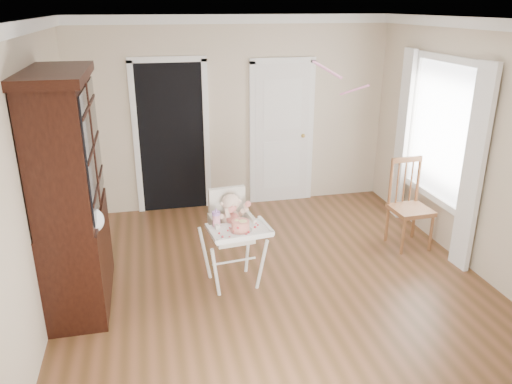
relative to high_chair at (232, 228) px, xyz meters
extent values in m
plane|color=#54381D|center=(0.45, -0.21, -0.66)|extent=(5.00, 5.00, 0.00)
plane|color=white|center=(0.45, -0.21, 2.04)|extent=(5.00, 5.00, 0.00)
plane|color=beige|center=(0.45, 2.29, 0.69)|extent=(4.50, 0.00, 4.50)
plane|color=beige|center=(-1.80, -0.21, 0.69)|extent=(0.00, 5.00, 5.00)
plane|color=beige|center=(2.70, -0.21, 0.69)|extent=(0.00, 5.00, 5.00)
cube|color=black|center=(-0.45, 2.27, 0.39)|extent=(0.90, 0.03, 2.10)
cube|color=white|center=(-0.94, 2.27, 0.39)|extent=(0.08, 0.05, 2.18)
cube|color=white|center=(0.04, 2.27, 0.39)|extent=(0.08, 0.05, 2.18)
cube|color=white|center=(-0.45, 2.27, 1.48)|extent=(1.06, 0.05, 0.08)
cube|color=white|center=(1.15, 2.26, 0.37)|extent=(0.80, 0.05, 2.05)
cube|color=white|center=(0.71, 2.27, 0.37)|extent=(0.08, 0.05, 2.13)
cube|color=white|center=(1.59, 2.27, 0.37)|extent=(0.08, 0.05, 2.13)
sphere|color=gold|center=(1.47, 2.23, 0.34)|extent=(0.06, 0.06, 0.06)
cube|color=white|center=(2.68, 0.59, 0.74)|extent=(0.02, 1.20, 1.60)
cube|color=white|center=(2.66, 0.59, 1.58)|extent=(0.06, 1.36, 0.08)
cube|color=white|center=(2.60, -0.19, 0.49)|extent=(0.08, 0.28, 2.30)
cube|color=white|center=(2.60, 1.37, 0.49)|extent=(0.08, 0.28, 2.30)
cylinder|color=white|center=(-0.22, -0.25, -0.37)|extent=(0.12, 0.14, 0.61)
cylinder|color=white|center=(0.27, -0.19, -0.37)|extent=(0.13, 0.12, 0.61)
cylinder|color=white|center=(-0.27, 0.20, -0.37)|extent=(0.13, 0.12, 0.61)
cylinder|color=white|center=(0.22, 0.26, -0.37)|extent=(0.12, 0.14, 0.61)
cylinder|color=white|center=(0.01, -0.05, -0.37)|extent=(0.47, 0.08, 0.02)
cube|color=beige|center=(0.00, 0.01, -0.09)|extent=(0.43, 0.41, 0.08)
cube|color=beige|center=(-0.19, -0.02, 0.03)|extent=(0.08, 0.35, 0.18)
cube|color=beige|center=(0.19, 0.03, 0.03)|extent=(0.08, 0.35, 0.18)
cube|color=beige|center=(-0.02, 0.18, 0.16)|extent=(0.39, 0.11, 0.45)
cube|color=white|center=(0.03, -0.24, 0.07)|extent=(0.62, 0.48, 0.03)
cube|color=white|center=(0.05, -0.44, 0.09)|extent=(0.57, 0.10, 0.04)
ellipsoid|color=beige|center=(0.00, 0.04, 0.06)|extent=(0.23, 0.19, 0.26)
sphere|color=beige|center=(0.00, 0.04, 0.27)|extent=(0.20, 0.20, 0.18)
sphere|color=red|center=(0.00, -0.02, 0.11)|extent=(0.13, 0.13, 0.13)
sphere|color=red|center=(-0.02, -0.05, 0.23)|extent=(0.07, 0.07, 0.07)
sphere|color=red|center=(0.16, -0.03, 0.26)|extent=(0.06, 0.06, 0.06)
cylinder|color=silver|center=(0.04, -0.26, 0.09)|extent=(0.23, 0.23, 0.01)
cylinder|color=#CF2448|center=(0.04, -0.26, 0.14)|extent=(0.18, 0.18, 0.10)
cylinder|color=#F2E08C|center=(0.06, -0.28, 0.18)|extent=(0.08, 0.08, 0.02)
cylinder|color=pink|center=(-0.18, -0.10, 0.14)|extent=(0.08, 0.08, 0.12)
cylinder|color=#9C68B6|center=(-0.18, -0.10, 0.22)|extent=(0.08, 0.08, 0.03)
cone|color=#9C68B6|center=(-0.18, -0.10, 0.26)|extent=(0.03, 0.03, 0.04)
cube|color=black|center=(-1.54, 0.04, -0.18)|extent=(0.53, 1.28, 0.96)
cube|color=black|center=(-1.54, 0.04, 0.94)|extent=(0.49, 1.28, 1.28)
cube|color=black|center=(-1.29, -0.28, 0.94)|extent=(0.02, 0.55, 1.12)
cube|color=black|center=(-1.29, 0.36, 0.94)|extent=(0.02, 0.55, 1.12)
cube|color=black|center=(-1.54, 0.04, 1.60)|extent=(0.57, 1.36, 0.09)
ellipsoid|color=white|center=(-1.33, -0.33, 0.36)|extent=(0.21, 0.17, 0.23)
cube|color=brown|center=(2.28, 0.41, -0.18)|extent=(0.46, 0.46, 0.05)
cylinder|color=brown|center=(2.10, 0.21, -0.42)|extent=(0.04, 0.04, 0.48)
cylinder|color=brown|center=(2.48, 0.23, -0.42)|extent=(0.04, 0.04, 0.48)
cylinder|color=brown|center=(2.08, 0.60, -0.42)|extent=(0.04, 0.04, 0.48)
cylinder|color=brown|center=(2.46, 0.61, -0.42)|extent=(0.04, 0.04, 0.48)
cylinder|color=brown|center=(2.08, 0.61, 0.13)|extent=(0.04, 0.04, 0.61)
cylinder|color=brown|center=(2.46, 0.62, 0.13)|extent=(0.04, 0.04, 0.61)
cube|color=brown|center=(2.27, 0.61, 0.40)|extent=(0.40, 0.06, 0.06)
camera|label=1|loc=(-0.79, -4.64, 2.17)|focal=35.00mm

